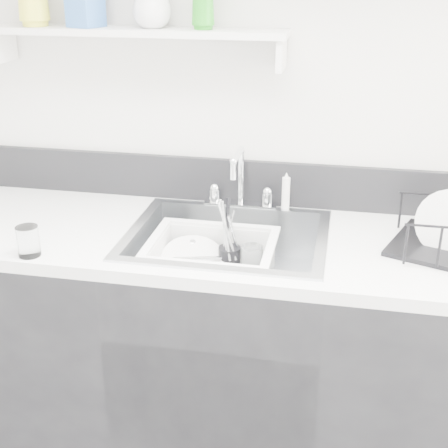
# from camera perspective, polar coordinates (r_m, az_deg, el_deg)

# --- Properties ---
(counter_run) EXTENTS (3.20, 0.62, 0.92)m
(counter_run) POSITION_cam_1_polar(r_m,az_deg,el_deg) (2.23, 0.26, -11.87)
(counter_run) COLOR black
(counter_run) RESTS_ON ground
(backsplash) EXTENTS (3.20, 0.02, 0.16)m
(backsplash) POSITION_cam_1_polar(r_m,az_deg,el_deg) (2.25, 1.74, 3.88)
(backsplash) COLOR black
(backsplash) RESTS_ON counter_run
(sink) EXTENTS (0.64, 0.52, 0.20)m
(sink) POSITION_cam_1_polar(r_m,az_deg,el_deg) (2.04, 0.27, -3.33)
(sink) COLOR silver
(sink) RESTS_ON counter_run
(faucet) EXTENTS (0.26, 0.18, 0.23)m
(faucet) POSITION_cam_1_polar(r_m,az_deg,el_deg) (2.21, 1.50, 2.96)
(faucet) COLOR silver
(faucet) RESTS_ON counter_run
(side_sprayer) EXTENTS (0.03, 0.03, 0.14)m
(side_sprayer) POSITION_cam_1_polar(r_m,az_deg,el_deg) (2.19, 5.68, 2.99)
(side_sprayer) COLOR white
(side_sprayer) RESTS_ON counter_run
(wall_shelf) EXTENTS (1.00, 0.16, 0.12)m
(wall_shelf) POSITION_cam_1_polar(r_m,az_deg,el_deg) (2.16, -8.04, 16.82)
(wall_shelf) COLOR silver
(wall_shelf) RESTS_ON room_shell
(wash_tub) EXTENTS (0.50, 0.46, 0.16)m
(wash_tub) POSITION_cam_1_polar(r_m,az_deg,el_deg) (2.02, -1.14, -3.66)
(wash_tub) COLOR white
(wash_tub) RESTS_ON sink
(plate_stack) EXTENTS (0.26, 0.25, 0.10)m
(plate_stack) POSITION_cam_1_polar(r_m,az_deg,el_deg) (2.07, -2.60, -4.04)
(plate_stack) COLOR white
(plate_stack) RESTS_ON wash_tub
(utensil_cup) EXTENTS (0.07, 0.07, 0.25)m
(utensil_cup) POSITION_cam_1_polar(r_m,az_deg,el_deg) (2.08, 0.50, -3.08)
(utensil_cup) COLOR black
(utensil_cup) RESTS_ON wash_tub
(ladle) EXTENTS (0.26, 0.28, 0.08)m
(ladle) POSITION_cam_1_polar(r_m,az_deg,el_deg) (2.09, -2.02, -3.46)
(ladle) COLOR silver
(ladle) RESTS_ON wash_tub
(tumbler_in_tub) EXTENTS (0.09, 0.09, 0.10)m
(tumbler_in_tub) POSITION_cam_1_polar(r_m,az_deg,el_deg) (2.06, 2.56, -3.41)
(tumbler_in_tub) COLOR white
(tumbler_in_tub) RESTS_ON wash_tub
(tumbler_counter) EXTENTS (0.08, 0.08, 0.09)m
(tumbler_counter) POSITION_cam_1_polar(r_m,az_deg,el_deg) (1.94, -17.46, -1.51)
(tumbler_counter) COLOR white
(tumbler_counter) RESTS_ON counter_run
(bowl_small) EXTENTS (0.10, 0.10, 0.03)m
(bowl_small) POSITION_cam_1_polar(r_m,az_deg,el_deg) (2.01, 2.33, -5.30)
(bowl_small) COLOR white
(bowl_small) RESTS_ON wash_tub
(soap_bottle_c) EXTENTS (0.13, 0.13, 0.16)m
(soap_bottle_c) POSITION_cam_1_polar(r_m,az_deg,el_deg) (2.13, -6.63, 19.49)
(soap_bottle_c) COLOR white
(soap_bottle_c) RESTS_ON wall_shelf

